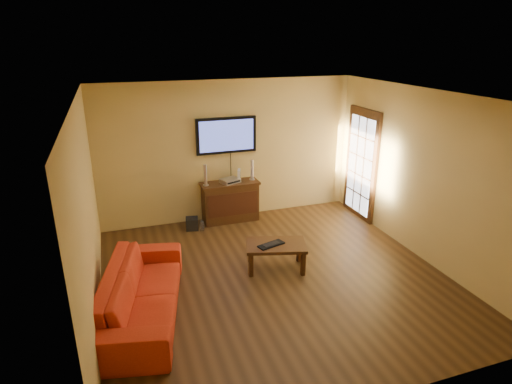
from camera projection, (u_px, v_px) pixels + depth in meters
name	position (u px, v px, depth m)	size (l,w,h in m)	color
ground_plane	(275.00, 277.00, 6.48)	(5.00, 5.00, 0.00)	#35210E
room_walls	(262.00, 159.00, 6.45)	(5.00, 5.00, 5.00)	tan
french_door	(361.00, 165.00, 8.37)	(0.07, 1.02, 2.22)	#321B0B
media_console	(230.00, 201.00, 8.35)	(1.13, 0.43, 0.79)	#321B0B
television	(226.00, 135.00, 8.07)	(1.16, 0.08, 0.69)	black
coffee_table	(276.00, 248.00, 6.59)	(1.03, 0.78, 0.43)	#321B0B
sofa	(141.00, 285.00, 5.46)	(2.26, 0.66, 0.89)	red
speaker_left	(206.00, 176.00, 7.99)	(0.11, 0.11, 0.41)	silver
speaker_right	(252.00, 171.00, 8.32)	(0.11, 0.11, 0.40)	silver
av_receiver	(230.00, 181.00, 8.20)	(0.35, 0.25, 0.08)	silver
game_console	(239.00, 175.00, 8.26)	(0.05, 0.17, 0.23)	white
subwoofer	(192.00, 224.00, 8.05)	(0.23, 0.23, 0.23)	black
bottle	(202.00, 226.00, 7.99)	(0.07, 0.07, 0.22)	white
keyboard	(271.00, 245.00, 6.52)	(0.45, 0.28, 0.03)	black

